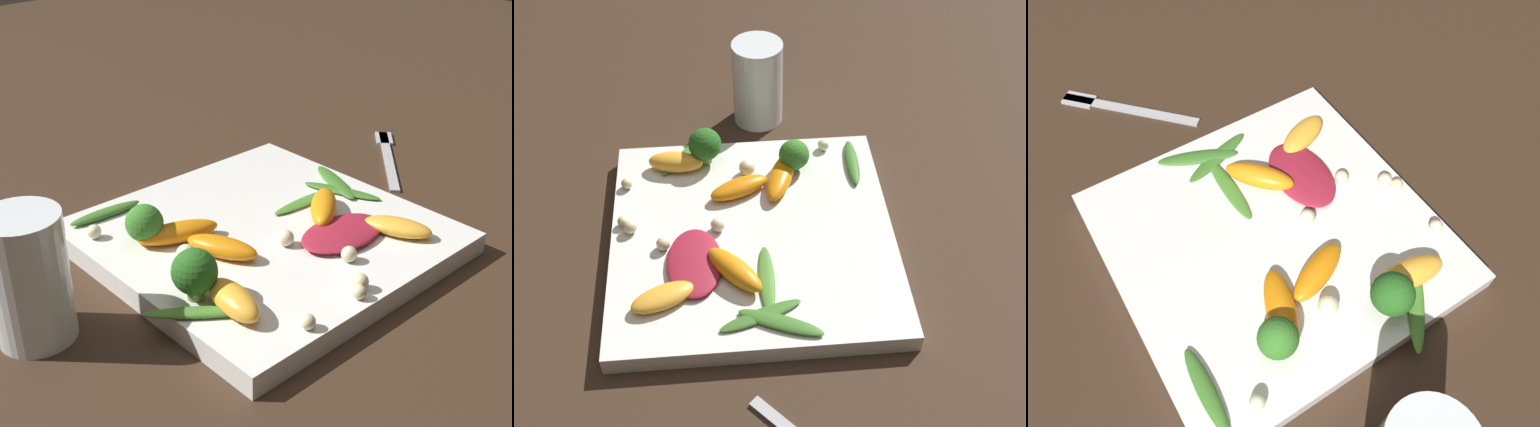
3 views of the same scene
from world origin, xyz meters
The scene contains 24 objects.
ground_plane centered at (0.00, 0.00, 0.00)m, with size 2.40×2.40×0.00m, color #382619.
plate centered at (0.00, 0.00, 0.01)m, with size 0.30×0.30×0.02m.
drinking_glass centered at (0.22, -0.02, 0.05)m, with size 0.06×0.06×0.11m.
fork centered at (-0.27, -0.06, 0.00)m, with size 0.14×0.13×0.01m.
radicchio_leaf_0 centered at (-0.04, 0.06, 0.03)m, with size 0.09×0.06×0.01m.
orange_segment_0 centered at (-0.09, 0.09, 0.03)m, with size 0.05×0.07×0.02m.
orange_segment_1 centered at (0.11, 0.08, 0.03)m, with size 0.04×0.07×0.02m.
orange_segment_2 centered at (0.06, 0.01, 0.03)m, with size 0.05×0.07×0.02m.
orange_segment_3 centered at (0.07, -0.04, 0.03)m, with size 0.08×0.05×0.02m.
orange_segment_4 centered at (-0.06, 0.02, 0.03)m, with size 0.07×0.07×0.02m.
broccoli_floret_0 centered at (0.10, -0.05, 0.04)m, with size 0.04×0.04×0.04m.
broccoli_floret_1 centered at (0.12, 0.05, 0.05)m, with size 0.04×0.04×0.04m.
arugula_sprig_0 centered at (0.13, 0.07, 0.02)m, with size 0.08×0.07×0.01m.
arugula_sprig_1 centered at (-0.12, -0.02, 0.02)m, with size 0.05×0.09×0.01m.
arugula_sprig_2 centered at (0.10, -0.12, 0.03)m, with size 0.08×0.02×0.01m.
arugula_sprig_3 centered at (-0.07, -0.01, 0.02)m, with size 0.09×0.02×0.00m.
arugula_sprig_4 centered at (-0.11, 0.00, 0.02)m, with size 0.04×0.08×0.00m.
macadamia_nut_0 centered at (0.01, 0.13, 0.03)m, with size 0.02×0.02×0.02m.
macadamia_nut_1 centered at (0.08, 0.14, 0.03)m, with size 0.01×0.01×0.01m.
macadamia_nut_2 centered at (0.02, 0.14, 0.03)m, with size 0.01×0.01×0.01m.
macadamia_nut_3 centered at (-0.02, 0.09, 0.03)m, with size 0.01×0.01×0.01m.
macadamia_nut_4 centered at (0.09, 0.00, 0.03)m, with size 0.02×0.02×0.02m.
macadamia_nut_5 centered at (0.13, -0.09, 0.03)m, with size 0.01×0.01×0.01m.
macadamia_nut_6 centered at (0.01, 0.04, 0.03)m, with size 0.02×0.02×0.02m.
Camera 1 is at (0.40, 0.43, 0.36)m, focal length 50.00 mm.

